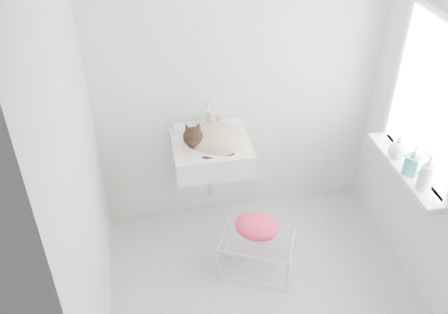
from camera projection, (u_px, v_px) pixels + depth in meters
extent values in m
cube|color=#AEAEAF|center=(265.00, 292.00, 3.59)|extent=(2.20, 2.00, 0.02)
cube|color=silver|center=(239.00, 75.00, 3.66)|extent=(2.20, 0.02, 2.50)
cube|color=silver|center=(80.00, 172.00, 2.70)|extent=(0.02, 2.00, 2.50)
cube|color=white|center=(434.00, 102.00, 3.13)|extent=(0.01, 0.80, 1.00)
cube|color=white|center=(431.00, 102.00, 3.13)|extent=(0.04, 0.90, 1.10)
cube|color=white|center=(405.00, 169.00, 3.42)|extent=(0.16, 0.88, 0.04)
cube|color=white|center=(211.00, 142.00, 3.65)|extent=(0.57, 0.50, 0.23)
ellipsoid|color=#CDB48C|center=(216.00, 139.00, 3.63)|extent=(0.46, 0.41, 0.21)
sphere|color=black|center=(195.00, 136.00, 3.50)|extent=(0.17, 0.17, 0.15)
torus|color=#B60009|center=(198.00, 141.00, 3.52)|extent=(0.15, 0.15, 0.06)
cube|color=silver|center=(257.00, 253.00, 3.70)|extent=(0.61, 0.54, 0.31)
ellipsoid|color=red|center=(256.00, 230.00, 3.63)|extent=(0.40, 0.37, 0.13)
imported|color=white|center=(422.00, 189.00, 3.21)|extent=(0.10, 0.10, 0.22)
imported|color=teal|center=(410.00, 173.00, 3.35)|extent=(0.13, 0.13, 0.21)
imported|color=white|center=(396.00, 156.00, 3.51)|extent=(0.18, 0.18, 0.16)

